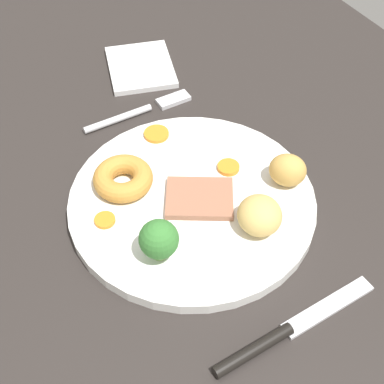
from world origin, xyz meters
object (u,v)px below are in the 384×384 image
object	(u,v)px
carrot_coin_side	(105,220)
broccoli_floret	(159,240)
dinner_plate	(192,202)
folded_napkin	(141,67)
yorkshire_pudding	(123,178)
fork	(141,111)
carrot_coin_back	(228,167)
meat_slice_main	(198,197)
knife	(282,334)
roast_potato_right	(260,215)
roast_potato_left	(288,170)
carrot_coin_front	(156,134)

from	to	relation	value
carrot_coin_side	broccoli_floret	bearing A→B (deg)	24.20
dinner_plate	folded_napkin	distance (cm)	27.12
yorkshire_pudding	broccoli_floret	bearing A→B (deg)	-4.60
fork	folded_napkin	xyz separation A→B (cm)	(-8.86, 4.15, 0.01)
fork	carrot_coin_side	bearing A→B (deg)	-127.65
yorkshire_pudding	carrot_coin_back	bearing A→B (deg)	73.10
meat_slice_main	carrot_coin_side	size ratio (longest dim) A/B	3.26
yorkshire_pudding	knife	size ratio (longest dim) A/B	0.37
meat_slice_main	roast_potato_right	distance (cm)	7.63
dinner_plate	knife	distance (cm)	18.20
fork	knife	world-z (taller)	knife
roast_potato_right	roast_potato_left	bearing A→B (deg)	121.63
broccoli_floret	folded_napkin	bearing A→B (deg)	157.80
meat_slice_main	carrot_coin_front	xyz separation A→B (cm)	(-11.69, 0.65, -0.17)
carrot_coin_back	broccoli_floret	xyz separation A→B (cm)	(7.21, -12.65, 2.50)
roast_potato_right	knife	distance (cm)	12.45
dinner_plate	meat_slice_main	bearing A→B (deg)	48.72
carrot_coin_front	roast_potato_right	bearing A→B (deg)	9.33
roast_potato_left	carrot_coin_back	bearing A→B (deg)	-136.66
roast_potato_right	knife	world-z (taller)	roast_potato_right
meat_slice_main	roast_potato_right	xyz separation A→B (cm)	(6.53, 3.65, 1.49)
roast_potato_left	roast_potato_right	xyz separation A→B (cm)	(3.96, -6.43, -0.00)
yorkshire_pudding	meat_slice_main	bearing A→B (deg)	46.95
carrot_coin_front	dinner_plate	bearing A→B (deg)	-6.08
carrot_coin_front	broccoli_floret	distance (cm)	18.49
yorkshire_pudding	folded_napkin	distance (cm)	24.23
dinner_plate	roast_potato_left	xyz separation A→B (cm)	(3.05, 10.61, 2.60)
yorkshire_pudding	fork	distance (cm)	14.57
yorkshire_pudding	folded_napkin	world-z (taller)	yorkshire_pudding
meat_slice_main	folded_napkin	xyz separation A→B (cm)	(-26.87, 5.69, -1.40)
carrot_coin_front	broccoli_floret	world-z (taller)	broccoli_floret
meat_slice_main	broccoli_floret	bearing A→B (deg)	-56.34
carrot_coin_back	fork	xyz separation A→B (cm)	(-15.63, -3.87, -1.27)
meat_slice_main	knife	distance (cm)	17.80
meat_slice_main	yorkshire_pudding	world-z (taller)	yorkshire_pudding
meat_slice_main	carrot_coin_front	size ratio (longest dim) A/B	2.39
carrot_coin_front	yorkshire_pudding	bearing A→B (deg)	-50.83
dinner_plate	carrot_coin_back	distance (cm)	6.31
broccoli_floret	roast_potato_left	bearing A→B (deg)	97.42
broccoli_floret	carrot_coin_side	bearing A→B (deg)	-155.80
carrot_coin_front	carrot_coin_side	bearing A→B (deg)	-49.02
broccoli_floret	dinner_plate	bearing A→B (deg)	128.33
meat_slice_main	folded_napkin	size ratio (longest dim) A/B	0.67
meat_slice_main	roast_potato_right	bearing A→B (deg)	29.19
yorkshire_pudding	folded_napkin	bearing A→B (deg)	150.00
roast_potato_left	broccoli_floret	size ratio (longest dim) A/B	0.87
carrot_coin_back	knife	world-z (taller)	carrot_coin_back
dinner_plate	yorkshire_pudding	bearing A→B (deg)	-133.21
dinner_plate	folded_napkin	size ratio (longest dim) A/B	2.52
fork	meat_slice_main	bearing A→B (deg)	-95.69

